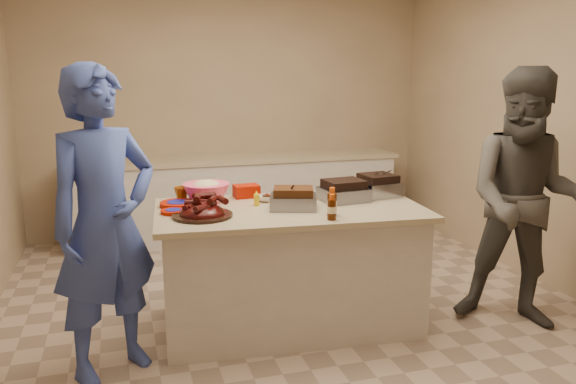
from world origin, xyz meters
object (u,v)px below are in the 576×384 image
object	(u,v)px
bbq_bottle_b	(332,220)
guest_gray	(516,322)
coleslaw_bowl	(207,202)
plastic_cup	(182,200)
island	(290,324)
guest_blue	(115,369)
bbq_bottle_a	(332,215)
mustard_bottle	(257,206)
rib_platter	(203,217)
roasting_pan	(377,196)

from	to	relation	value
bbq_bottle_b	guest_gray	size ratio (longest dim) A/B	0.09
coleslaw_bowl	plastic_cup	world-z (taller)	coleslaw_bowl
island	coleslaw_bowl	bearing A→B (deg)	152.37
guest_blue	bbq_bottle_a	bearing A→B (deg)	-30.40
mustard_bottle	guest_blue	world-z (taller)	mustard_bottle
bbq_bottle_b	guest_gray	bearing A→B (deg)	-2.43
rib_platter	guest_blue	bearing A→B (deg)	-160.50
coleslaw_bowl	guest_gray	size ratio (longest dim) A/B	0.18
bbq_bottle_b	bbq_bottle_a	bearing A→B (deg)	68.00
mustard_bottle	plastic_cup	world-z (taller)	mustard_bottle
rib_platter	coleslaw_bowl	bearing A→B (deg)	77.68
roasting_pan	bbq_bottle_b	bearing A→B (deg)	-143.44
bbq_bottle_b	guest_gray	world-z (taller)	bbq_bottle_b
coleslaw_bowl	plastic_cup	xyz separation A→B (m)	(-0.17, 0.11, 0.00)
roasting_pan	rib_platter	bearing A→B (deg)	-176.64
plastic_cup	guest_blue	bearing A→B (deg)	-125.20
island	guest_blue	world-z (taller)	island
guest_gray	coleslaw_bowl	bearing A→B (deg)	-164.73
rib_platter	guest_gray	xyz separation A→B (m)	(2.24, -0.38, -0.88)
island	rib_platter	size ratio (longest dim) A/B	4.69
plastic_cup	bbq_bottle_b	bearing A→B (deg)	-44.64
roasting_pan	guest_blue	xyz separation A→B (m)	(-1.99, -0.47, -0.88)
mustard_bottle	guest_blue	distance (m)	1.41
island	rib_platter	distance (m)	1.09
mustard_bottle	plastic_cup	bearing A→B (deg)	145.60
plastic_cup	roasting_pan	bearing A→B (deg)	-10.92
roasting_pan	bbq_bottle_b	xyz separation A→B (m)	(-0.60, -0.57, 0.00)
rib_platter	mustard_bottle	size ratio (longest dim) A/B	3.61
rib_platter	coleslaw_bowl	distance (m)	0.43
rib_platter	bbq_bottle_a	world-z (taller)	bbq_bottle_a
bbq_bottle_a	island	bearing A→B (deg)	124.04
roasting_pan	bbq_bottle_a	distance (m)	0.73
bbq_bottle_b	coleslaw_bowl	bearing A→B (deg)	133.16
rib_platter	bbq_bottle_a	bearing A→B (deg)	-14.37
roasting_pan	guest_blue	distance (m)	2.22
island	guest_blue	distance (m)	1.27
coleslaw_bowl	guest_blue	bearing A→B (deg)	-137.55
island	roasting_pan	xyz separation A→B (m)	(0.76, 0.17, 0.88)
coleslaw_bowl	guest_blue	xyz separation A→B (m)	(-0.70, -0.64, -0.88)
bbq_bottle_a	plastic_cup	distance (m)	1.17
guest_blue	guest_gray	bearing A→B (deg)	-33.77
coleslaw_bowl	bbq_bottle_b	size ratio (longest dim) A/B	2.03
coleslaw_bowl	mustard_bottle	xyz separation A→B (m)	(0.32, -0.22, 0.00)
bbq_bottle_a	mustard_bottle	world-z (taller)	bbq_bottle_a
bbq_bottle_b	guest_blue	size ratio (longest dim) A/B	0.09
bbq_bottle_b	mustard_bottle	distance (m)	0.64
guest_blue	plastic_cup	bearing A→B (deg)	24.31
mustard_bottle	guest_blue	bearing A→B (deg)	-157.88
rib_platter	bbq_bottle_b	world-z (taller)	bbq_bottle_b
roasting_pan	island	bearing A→B (deg)	-174.35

